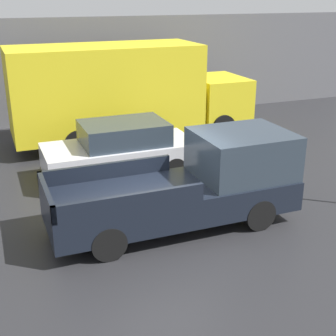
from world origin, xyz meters
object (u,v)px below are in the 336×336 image
object	(u,v)px
delivery_truck	(122,91)
newspaper_box	(74,111)
car	(121,149)
pickup_truck	(195,184)

from	to	relation	value
delivery_truck	newspaper_box	xyz separation A→B (m)	(-1.19, 2.98, -1.28)
delivery_truck	car	bearing A→B (deg)	-107.36
car	pickup_truck	bearing A→B (deg)	-77.73
delivery_truck	newspaper_box	world-z (taller)	delivery_truck
pickup_truck	delivery_truck	bearing A→B (deg)	87.38
pickup_truck	newspaper_box	bearing A→B (deg)	95.13
delivery_truck	pickup_truck	bearing A→B (deg)	-92.62
car	newspaper_box	bearing A→B (deg)	91.19
pickup_truck	car	size ratio (longest dim) A/B	1.30
delivery_truck	newspaper_box	distance (m)	3.46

